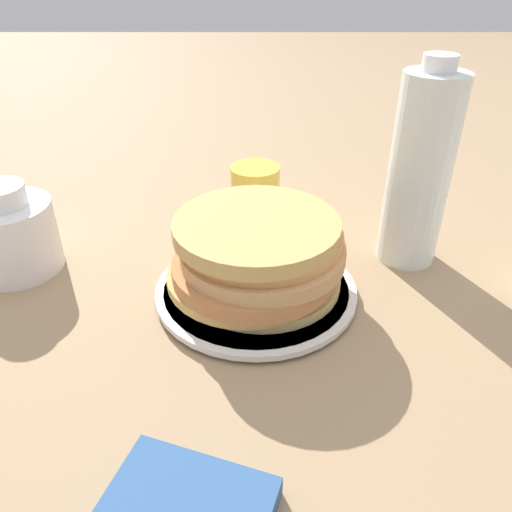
{
  "coord_description": "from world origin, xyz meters",
  "views": [
    {
      "loc": [
        0.01,
        -0.46,
        0.35
      ],
      "look_at": [
        0.01,
        0.01,
        0.05
      ],
      "focal_mm": 35.0,
      "sensor_mm": 36.0,
      "label": 1
    }
  ],
  "objects_px": {
    "pancake_stack": "(258,255)",
    "cream_jug": "(11,234)",
    "plate": "(256,290)",
    "water_bottle_near": "(419,172)",
    "juice_glass": "(255,191)"
  },
  "relations": [
    {
      "from": "plate",
      "to": "water_bottle_near",
      "type": "relative_size",
      "value": 0.93
    },
    {
      "from": "cream_jug",
      "to": "pancake_stack",
      "type": "bearing_deg",
      "value": -10.94
    },
    {
      "from": "plate",
      "to": "pancake_stack",
      "type": "height_order",
      "value": "pancake_stack"
    },
    {
      "from": "juice_glass",
      "to": "water_bottle_near",
      "type": "xyz_separation_m",
      "value": [
        0.2,
        -0.12,
        0.08
      ]
    },
    {
      "from": "pancake_stack",
      "to": "juice_glass",
      "type": "xyz_separation_m",
      "value": [
        -0.0,
        0.21,
        -0.02
      ]
    },
    {
      "from": "plate",
      "to": "water_bottle_near",
      "type": "xyz_separation_m",
      "value": [
        0.2,
        0.09,
        0.11
      ]
    },
    {
      "from": "plate",
      "to": "juice_glass",
      "type": "xyz_separation_m",
      "value": [
        -0.0,
        0.21,
        0.03
      ]
    },
    {
      "from": "juice_glass",
      "to": "water_bottle_near",
      "type": "height_order",
      "value": "water_bottle_near"
    },
    {
      "from": "pancake_stack",
      "to": "cream_jug",
      "type": "xyz_separation_m",
      "value": [
        -0.3,
        0.06,
        -0.01
      ]
    },
    {
      "from": "juice_glass",
      "to": "cream_jug",
      "type": "xyz_separation_m",
      "value": [
        -0.3,
        -0.15,
        0.01
      ]
    },
    {
      "from": "pancake_stack",
      "to": "water_bottle_near",
      "type": "bearing_deg",
      "value": 23.89
    },
    {
      "from": "plate",
      "to": "juice_glass",
      "type": "relative_size",
      "value": 3.06
    },
    {
      "from": "juice_glass",
      "to": "plate",
      "type": "bearing_deg",
      "value": -89.55
    },
    {
      "from": "pancake_stack",
      "to": "cream_jug",
      "type": "distance_m",
      "value": 0.31
    },
    {
      "from": "pancake_stack",
      "to": "juice_glass",
      "type": "relative_size",
      "value": 2.59
    }
  ]
}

